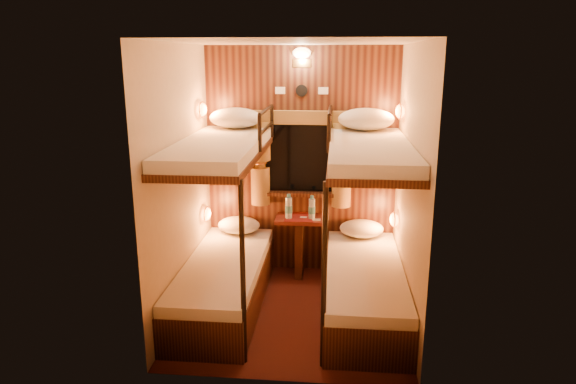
# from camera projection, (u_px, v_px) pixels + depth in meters

# --- Properties ---
(floor) EXTENTS (2.10, 2.10, 0.00)m
(floor) POSITION_uv_depth(u_px,v_px,m) (293.00, 312.00, 4.75)
(floor) COLOR black
(floor) RESTS_ON ground
(ceiling) EXTENTS (2.10, 2.10, 0.00)m
(ceiling) POSITION_uv_depth(u_px,v_px,m) (293.00, 42.00, 4.13)
(ceiling) COLOR silver
(ceiling) RESTS_ON wall_back
(wall_back) EXTENTS (2.40, 0.00, 2.40)m
(wall_back) POSITION_uv_depth(u_px,v_px,m) (301.00, 162.00, 5.45)
(wall_back) COLOR #C6B293
(wall_back) RESTS_ON floor
(wall_front) EXTENTS (2.40, 0.00, 2.40)m
(wall_front) POSITION_uv_depth(u_px,v_px,m) (280.00, 224.00, 3.43)
(wall_front) COLOR #C6B293
(wall_front) RESTS_ON floor
(wall_left) EXTENTS (0.00, 2.40, 2.40)m
(wall_left) POSITION_uv_depth(u_px,v_px,m) (180.00, 184.00, 4.53)
(wall_left) COLOR #C6B293
(wall_left) RESTS_ON floor
(wall_right) EXTENTS (0.00, 2.40, 2.40)m
(wall_right) POSITION_uv_depth(u_px,v_px,m) (410.00, 189.00, 4.35)
(wall_right) COLOR #C6B293
(wall_right) RESTS_ON floor
(back_panel) EXTENTS (2.00, 0.03, 2.40)m
(back_panel) POSITION_uv_depth(u_px,v_px,m) (301.00, 162.00, 5.43)
(back_panel) COLOR black
(back_panel) RESTS_ON floor
(bunk_left) EXTENTS (0.72, 1.90, 1.82)m
(bunk_left) POSITION_uv_depth(u_px,v_px,m) (223.00, 250.00, 4.73)
(bunk_left) COLOR black
(bunk_left) RESTS_ON floor
(bunk_right) EXTENTS (0.72, 1.90, 1.82)m
(bunk_right) POSITION_uv_depth(u_px,v_px,m) (365.00, 255.00, 4.61)
(bunk_right) COLOR black
(bunk_right) RESTS_ON floor
(window) EXTENTS (1.00, 0.12, 0.79)m
(window) POSITION_uv_depth(u_px,v_px,m) (301.00, 165.00, 5.41)
(window) COLOR black
(window) RESTS_ON back_panel
(curtains) EXTENTS (1.10, 0.22, 1.00)m
(curtains) POSITION_uv_depth(u_px,v_px,m) (301.00, 158.00, 5.36)
(curtains) COLOR olive
(curtains) RESTS_ON back_panel
(back_fixtures) EXTENTS (0.54, 0.09, 0.48)m
(back_fixtures) POSITION_uv_depth(u_px,v_px,m) (302.00, 61.00, 5.13)
(back_fixtures) COLOR black
(back_fixtures) RESTS_ON back_panel
(reading_lamps) EXTENTS (2.00, 0.20, 1.25)m
(reading_lamps) POSITION_uv_depth(u_px,v_px,m) (299.00, 165.00, 5.10)
(reading_lamps) COLOR orange
(reading_lamps) RESTS_ON wall_left
(table) EXTENTS (0.50, 0.34, 0.66)m
(table) POSITION_uv_depth(u_px,v_px,m) (300.00, 238.00, 5.46)
(table) COLOR #5E1A15
(table) RESTS_ON floor
(bottle_left) EXTENTS (0.08, 0.08, 0.26)m
(bottle_left) POSITION_uv_depth(u_px,v_px,m) (289.00, 208.00, 5.33)
(bottle_left) COLOR #99BFE5
(bottle_left) RESTS_ON table
(bottle_right) EXTENTS (0.07, 0.07, 0.25)m
(bottle_right) POSITION_uv_depth(u_px,v_px,m) (312.00, 209.00, 5.32)
(bottle_right) COLOR #99BFE5
(bottle_right) RESTS_ON table
(sachet_a) EXTENTS (0.09, 0.07, 0.01)m
(sachet_a) POSITION_uv_depth(u_px,v_px,m) (316.00, 220.00, 5.30)
(sachet_a) COLOR silver
(sachet_a) RESTS_ON table
(sachet_b) EXTENTS (0.07, 0.06, 0.01)m
(sachet_b) POSITION_uv_depth(u_px,v_px,m) (304.00, 217.00, 5.38)
(sachet_b) COLOR silver
(sachet_b) RESTS_ON table
(pillow_lower_left) EXTENTS (0.45, 0.32, 0.18)m
(pillow_lower_left) POSITION_uv_depth(u_px,v_px,m) (239.00, 225.00, 5.47)
(pillow_lower_left) COLOR white
(pillow_lower_left) RESTS_ON bunk_left
(pillow_lower_right) EXTENTS (0.46, 0.33, 0.18)m
(pillow_lower_right) POSITION_uv_depth(u_px,v_px,m) (362.00, 229.00, 5.36)
(pillow_lower_right) COLOR white
(pillow_lower_right) RESTS_ON bunk_right
(pillow_upper_left) EXTENTS (0.52, 0.37, 0.21)m
(pillow_upper_left) POSITION_uv_depth(u_px,v_px,m) (235.00, 118.00, 5.14)
(pillow_upper_left) COLOR white
(pillow_upper_left) RESTS_ON bunk_left
(pillow_upper_right) EXTENTS (0.55, 0.39, 0.22)m
(pillow_upper_right) POSITION_uv_depth(u_px,v_px,m) (366.00, 119.00, 5.00)
(pillow_upper_right) COLOR white
(pillow_upper_right) RESTS_ON bunk_right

